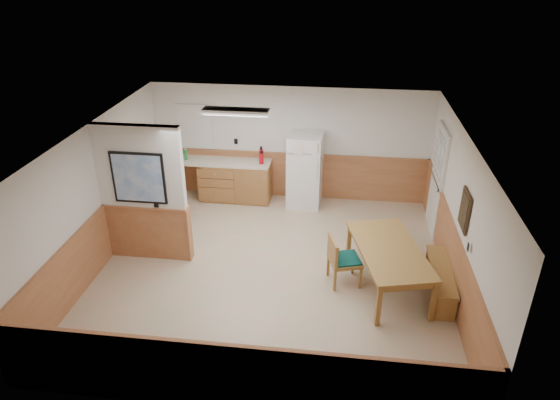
# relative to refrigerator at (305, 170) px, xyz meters

# --- Properties ---
(ground) EXTENTS (6.00, 6.00, 0.00)m
(ground) POSITION_rel_refrigerator_xyz_m (-0.36, -2.63, -0.80)
(ground) COLOR tan
(ground) RESTS_ON ground
(ceiling) EXTENTS (6.00, 6.00, 0.02)m
(ceiling) POSITION_rel_refrigerator_xyz_m (-0.36, -2.63, 1.70)
(ceiling) COLOR white
(ceiling) RESTS_ON back_wall
(back_wall) EXTENTS (6.00, 0.02, 2.50)m
(back_wall) POSITION_rel_refrigerator_xyz_m (-0.36, 0.37, 0.45)
(back_wall) COLOR silver
(back_wall) RESTS_ON ground
(right_wall) EXTENTS (0.02, 6.00, 2.50)m
(right_wall) POSITION_rel_refrigerator_xyz_m (2.64, -2.63, 0.45)
(right_wall) COLOR silver
(right_wall) RESTS_ON ground
(left_wall) EXTENTS (0.02, 6.00, 2.50)m
(left_wall) POSITION_rel_refrigerator_xyz_m (-3.36, -2.63, 0.45)
(left_wall) COLOR silver
(left_wall) RESTS_ON ground
(wainscot_back) EXTENTS (6.00, 0.04, 1.00)m
(wainscot_back) POSITION_rel_refrigerator_xyz_m (-0.36, 0.35, -0.30)
(wainscot_back) COLOR #B06F46
(wainscot_back) RESTS_ON ground
(wainscot_right) EXTENTS (0.04, 6.00, 1.00)m
(wainscot_right) POSITION_rel_refrigerator_xyz_m (2.62, -2.63, -0.30)
(wainscot_right) COLOR #B06F46
(wainscot_right) RESTS_ON ground
(wainscot_left) EXTENTS (0.04, 6.00, 1.00)m
(wainscot_left) POSITION_rel_refrigerator_xyz_m (-3.34, -2.63, -0.30)
(wainscot_left) COLOR #B06F46
(wainscot_left) RESTS_ON ground
(partition_wall) EXTENTS (1.50, 0.20, 2.50)m
(partition_wall) POSITION_rel_refrigerator_xyz_m (-2.61, -2.43, 0.43)
(partition_wall) COLOR silver
(partition_wall) RESTS_ON ground
(kitchen_counter) EXTENTS (2.20, 0.61, 1.00)m
(kitchen_counter) POSITION_rel_refrigerator_xyz_m (-1.57, 0.05, -0.34)
(kitchen_counter) COLOR olive
(kitchen_counter) RESTS_ON ground
(exterior_door) EXTENTS (0.07, 1.02, 2.15)m
(exterior_door) POSITION_rel_refrigerator_xyz_m (2.61, -0.73, 0.25)
(exterior_door) COLOR silver
(exterior_door) RESTS_ON ground
(kitchen_window) EXTENTS (0.80, 0.04, 1.00)m
(kitchen_window) POSITION_rel_refrigerator_xyz_m (-2.46, 0.35, 0.75)
(kitchen_window) COLOR silver
(kitchen_window) RESTS_ON back_wall
(wall_painting) EXTENTS (0.04, 0.50, 0.60)m
(wall_painting) POSITION_rel_refrigerator_xyz_m (2.61, -2.93, 0.75)
(wall_painting) COLOR #382716
(wall_painting) RESTS_ON right_wall
(fluorescent_fixture) EXTENTS (1.20, 0.30, 0.09)m
(fluorescent_fixture) POSITION_rel_refrigerator_xyz_m (-1.16, -1.33, 1.65)
(fluorescent_fixture) COLOR silver
(fluorescent_fixture) RESTS_ON ceiling
(refrigerator) EXTENTS (0.75, 0.74, 1.60)m
(refrigerator) POSITION_rel_refrigerator_xyz_m (0.00, 0.00, 0.00)
(refrigerator) COLOR white
(refrigerator) RESTS_ON ground
(dining_table) EXTENTS (1.39, 2.09, 0.75)m
(dining_table) POSITION_rel_refrigerator_xyz_m (1.59, -2.86, -0.14)
(dining_table) COLOR #AB7F3E
(dining_table) RESTS_ON ground
(dining_bench) EXTENTS (0.37, 1.49, 0.45)m
(dining_bench) POSITION_rel_refrigerator_xyz_m (2.44, -2.90, -0.46)
(dining_bench) COLOR #AB7F3E
(dining_bench) RESTS_ON ground
(dining_chair) EXTENTS (0.80, 0.65, 0.85)m
(dining_chair) POSITION_rel_refrigerator_xyz_m (0.81, -2.82, -0.31)
(dining_chair) COLOR #AB7F3E
(dining_chair) RESTS_ON ground
(fire_extinguisher) EXTENTS (0.12, 0.12, 0.39)m
(fire_extinguisher) POSITION_rel_refrigerator_xyz_m (-0.94, 0.00, 0.27)
(fire_extinguisher) COLOR red
(fire_extinguisher) RESTS_ON kitchen_counter
(soap_bottle) EXTENTS (0.07, 0.07, 0.22)m
(soap_bottle) POSITION_rel_refrigerator_xyz_m (-2.61, 0.03, 0.21)
(soap_bottle) COLOR green
(soap_bottle) RESTS_ON kitchen_counter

